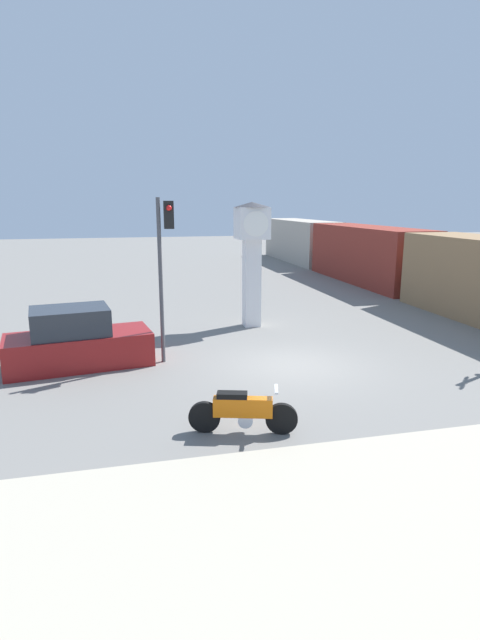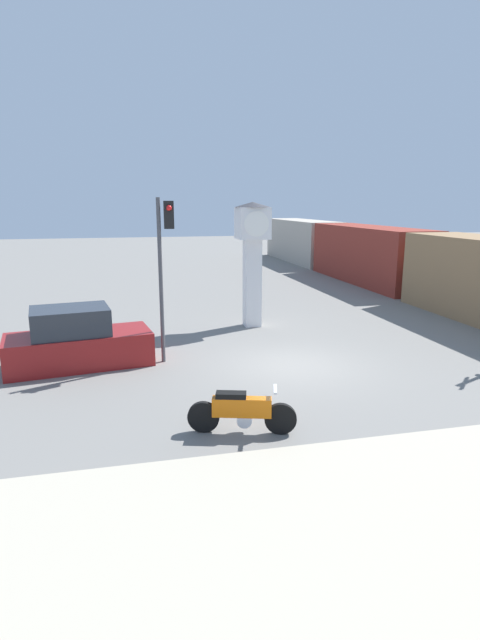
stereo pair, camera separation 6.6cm
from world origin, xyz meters
TOP-DOWN VIEW (x-y plane):
  - ground_plane at (0.00, 0.00)m, footprint 120.00×120.00m
  - sidewalk_strip at (0.00, -8.08)m, footprint 36.00×6.00m
  - motorcycle at (-2.52, -4.08)m, footprint 2.26×0.83m
  - clock_tower at (0.10, 5.15)m, footprint 1.42×1.42m
  - freight_train at (9.99, 14.56)m, footprint 2.80×35.12m
  - traffic_light at (-3.60, 1.27)m, footprint 0.50×0.35m
  - parked_car at (-6.28, 1.45)m, footprint 4.42×2.41m

SIDE VIEW (x-z plane):
  - ground_plane at x=0.00m, z-range 0.00..0.00m
  - sidewalk_strip at x=0.00m, z-range 0.00..0.10m
  - motorcycle at x=-2.52m, z-range -0.02..1.01m
  - parked_car at x=-6.28m, z-range -0.15..1.65m
  - freight_train at x=9.99m, z-range 0.00..3.40m
  - clock_tower at x=0.10m, z-range 0.80..5.64m
  - traffic_light at x=-3.60m, z-range 0.89..5.85m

